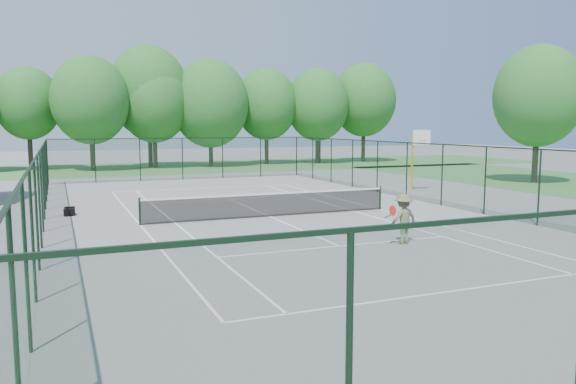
# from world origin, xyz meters

# --- Properties ---
(ground) EXTENTS (140.00, 140.00, 0.00)m
(ground) POSITION_xyz_m (0.00, 0.00, 0.00)
(ground) COLOR gray
(ground) RESTS_ON ground
(grass_far) EXTENTS (80.00, 16.00, 0.01)m
(grass_far) POSITION_xyz_m (0.00, 30.00, 0.01)
(grass_far) COLOR #47823D
(grass_far) RESTS_ON ground
(court_lines) EXTENTS (11.05, 23.85, 0.01)m
(court_lines) POSITION_xyz_m (0.00, 0.00, 0.00)
(court_lines) COLOR white
(court_lines) RESTS_ON ground
(tennis_net) EXTENTS (11.08, 0.08, 1.10)m
(tennis_net) POSITION_xyz_m (0.00, 0.00, 0.58)
(tennis_net) COLOR black
(tennis_net) RESTS_ON ground
(fence_enclosure) EXTENTS (18.05, 36.05, 3.02)m
(fence_enclosure) POSITION_xyz_m (0.00, 0.00, 1.56)
(fence_enclosure) COLOR #1A3D21
(fence_enclosure) RESTS_ON ground
(tree_line_far) EXTENTS (39.40, 6.40, 9.70)m
(tree_line_far) POSITION_xyz_m (0.00, 30.00, 5.99)
(tree_line_far) COLOR #3C2A20
(tree_line_far) RESTS_ON ground
(basketball_goal) EXTENTS (1.20, 1.43, 3.65)m
(basketball_goal) POSITION_xyz_m (11.61, 5.76, 2.57)
(basketball_goal) COLOR #D5BA0B
(basketball_goal) RESTS_ON ground
(tree_side) EXTENTS (5.88, 5.88, 9.32)m
(tree_side) POSITION_xyz_m (21.76, 6.47, 5.87)
(tree_side) COLOR #3C2A20
(tree_side) RESTS_ON ground
(sports_bag_a) EXTENTS (0.45, 0.28, 0.36)m
(sports_bag_a) POSITION_xyz_m (-8.00, 3.92, 0.18)
(sports_bag_a) COLOR black
(sports_bag_a) RESTS_ON ground
(sports_bag_b) EXTENTS (0.45, 0.32, 0.32)m
(sports_bag_b) POSITION_xyz_m (-8.04, 3.52, 0.16)
(sports_bag_b) COLOR black
(sports_bag_b) RESTS_ON ground
(tennis_player) EXTENTS (2.03, 0.82, 1.67)m
(tennis_player) POSITION_xyz_m (2.15, -6.84, 0.84)
(tennis_player) COLOR #5C6244
(tennis_player) RESTS_ON ground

